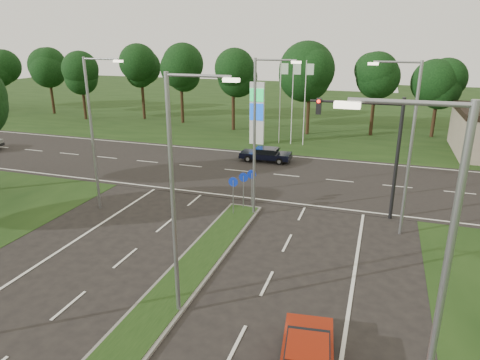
% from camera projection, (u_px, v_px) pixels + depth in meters
% --- Properties ---
extents(verge_far, '(160.00, 50.00, 0.02)m').
position_uv_depth(verge_far, '(327.00, 111.00, 60.74)').
color(verge_far, black).
rests_on(verge_far, ground).
extents(cross_road, '(160.00, 12.00, 0.02)m').
position_uv_depth(cross_road, '(274.00, 174.00, 32.86)').
color(cross_road, black).
rests_on(cross_road, ground).
extents(median_kerb, '(2.00, 26.00, 0.12)m').
position_uv_depth(median_kerb, '(132.00, 339.00, 14.86)').
color(median_kerb, slate).
rests_on(median_kerb, ground).
extents(streetlight_median_near, '(2.53, 0.22, 9.00)m').
position_uv_depth(streetlight_median_near, '(177.00, 188.00, 14.76)').
color(streetlight_median_near, gray).
rests_on(streetlight_median_near, ground).
extents(streetlight_median_far, '(2.53, 0.22, 9.00)m').
position_uv_depth(streetlight_median_far, '(258.00, 131.00, 23.75)').
color(streetlight_median_far, gray).
rests_on(streetlight_median_far, ground).
extents(streetlight_left_far, '(2.53, 0.22, 9.00)m').
position_uv_depth(streetlight_left_far, '(94.00, 127.00, 24.74)').
color(streetlight_left_far, gray).
rests_on(streetlight_left_far, ground).
extents(streetlight_right_far, '(2.53, 0.22, 9.00)m').
position_uv_depth(streetlight_right_far, '(407.00, 141.00, 21.41)').
color(streetlight_right_far, gray).
rests_on(streetlight_right_far, ground).
extents(streetlight_right_near, '(2.53, 0.22, 9.00)m').
position_uv_depth(streetlight_right_near, '(432.00, 290.00, 8.82)').
color(streetlight_right_near, gray).
rests_on(streetlight_right_near, ground).
extents(traffic_signal, '(5.10, 0.42, 7.00)m').
position_uv_depth(traffic_signal, '(374.00, 139.00, 23.83)').
color(traffic_signal, black).
rests_on(traffic_signal, ground).
extents(median_signs, '(1.16, 1.76, 2.38)m').
position_uv_depth(median_signs, '(243.00, 184.00, 25.48)').
color(median_signs, gray).
rests_on(median_signs, ground).
extents(gas_pylon, '(5.80, 1.26, 8.00)m').
position_uv_depth(gas_pylon, '(259.00, 112.00, 41.12)').
color(gas_pylon, silver).
rests_on(gas_pylon, ground).
extents(treeline_far, '(6.00, 6.00, 9.90)m').
position_uv_depth(treeline_far, '(313.00, 69.00, 44.99)').
color(treeline_far, black).
rests_on(treeline_far, ground).
extents(red_sedan, '(2.11, 4.12, 1.08)m').
position_uv_depth(red_sedan, '(307.00, 357.00, 13.29)').
color(red_sedan, maroon).
rests_on(red_sedan, ground).
extents(navy_sedan, '(4.25, 1.84, 1.16)m').
position_uv_depth(navy_sedan, '(266.00, 154.00, 36.14)').
color(navy_sedan, black).
rests_on(navy_sedan, ground).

